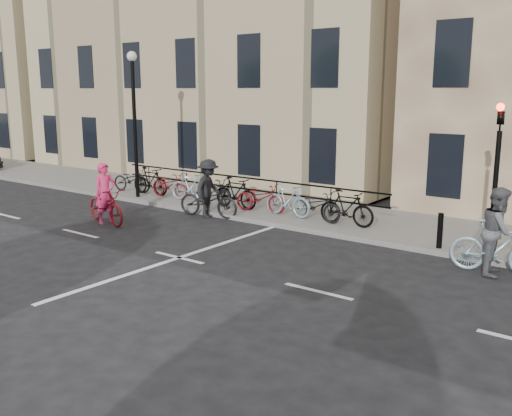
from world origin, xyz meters
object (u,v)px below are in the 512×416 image
Objects in this scene: cyclist_pink at (106,202)px; lamp_post at (134,106)px; cyclist_dark at (208,195)px; cyclist_grey at (498,240)px; traffic_light at (497,161)px.

lamp_post is at bearing 45.29° from cyclist_pink.
lamp_post reaches higher than cyclist_dark.
lamp_post is 2.37× the size of cyclist_pink.
lamp_post reaches higher than cyclist_grey.
traffic_light is at bearing -62.51° from cyclist_pink.
lamp_post is 4.64m from cyclist_pink.
cyclist_grey is 0.95× the size of cyclist_dark.
cyclist_grey reaches higher than cyclist_pink.
cyclist_grey is 9.11m from cyclist_dark.
traffic_light is 1.93m from cyclist_grey.
traffic_light reaches higher than cyclist_pink.
traffic_light is 11.23m from cyclist_pink.
cyclist_pink is at bearing -56.50° from lamp_post.
cyclist_pink is 11.27m from cyclist_grey.
traffic_light is 8.88m from cyclist_dark.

